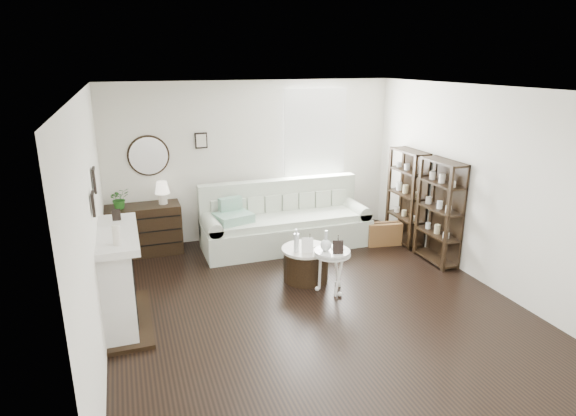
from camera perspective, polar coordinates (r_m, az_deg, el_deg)
name	(u,v)px	position (r m, az deg, el deg)	size (l,w,h in m)	color
room	(295,145)	(8.50, 0.82, 7.53)	(5.50, 5.50, 5.50)	black
fireplace	(119,281)	(6.01, -19.36, -8.21)	(0.50, 1.40, 1.84)	silver
shelf_unit_far	(407,197)	(8.37, 13.89, 1.29)	(0.30, 0.80, 1.60)	black
shelf_unit_near	(439,212)	(7.66, 17.50, -0.46)	(0.30, 0.80, 1.60)	black
sofa	(285,225)	(8.11, -0.42, -1.99)	(2.77, 0.96, 1.07)	beige
quilt	(233,218)	(7.67, -6.50, -1.14)	(0.55, 0.45, 0.14)	#27915D
suitcase	(384,234)	(8.31, 11.30, -3.04)	(0.58, 0.19, 0.39)	brown
dresser	(143,230)	(8.08, -16.84, -2.49)	(1.21, 0.52, 0.81)	black
table_lamp	(162,193)	(7.92, -14.66, 1.77)	(0.23, 0.23, 0.37)	beige
potted_plant	(119,199)	(7.86, -19.36, 1.07)	(0.29, 0.25, 0.33)	#1F5718
drum_table	(306,263)	(6.89, 2.13, -6.59)	(0.69, 0.69, 0.48)	black
pedestal_table	(332,254)	(6.46, 5.26, -5.44)	(0.49, 0.49, 0.59)	white
eiffel_drum	(310,241)	(6.83, 2.61, -3.88)	(0.10, 0.10, 0.17)	black
bottle_drum	(296,240)	(6.61, 1.01, -3.87)	(0.08, 0.08, 0.32)	silver
card_frame_drum	(307,246)	(6.59, 2.32, -4.47)	(0.16, 0.01, 0.21)	white
eiffel_ped	(338,243)	(6.47, 5.95, -4.09)	(0.10, 0.10, 0.17)	black
flask_ped	(326,241)	(6.37, 4.53, -3.88)	(0.15, 0.15, 0.28)	silver
card_frame_ped	(338,247)	(6.30, 5.95, -4.64)	(0.14, 0.01, 0.18)	black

